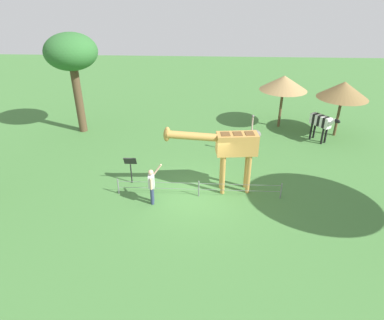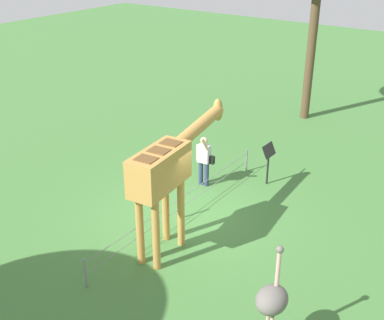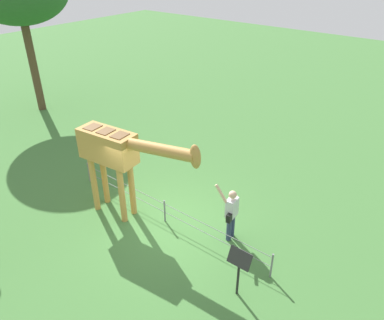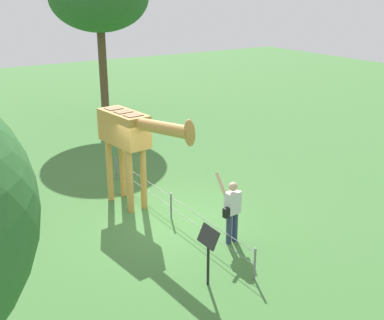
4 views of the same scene
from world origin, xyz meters
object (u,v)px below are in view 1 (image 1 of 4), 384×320
at_px(giraffe, 229,147).
at_px(ostrich, 254,135).
at_px(tree_east, 71,54).
at_px(info_sign, 130,165).
at_px(zebra, 321,122).
at_px(visitor, 152,184).
at_px(shade_hut_near, 284,83).
at_px(shade_hut_far, 344,90).

distance_m(giraffe, ostrich, 3.99).
relative_size(tree_east, info_sign, 4.39).
distance_m(zebra, ostrich, 4.43).
bearing_deg(zebra, visitor, 37.25).
height_order(visitor, shade_hut_near, shade_hut_near).
bearing_deg(tree_east, giraffe, 143.77).
distance_m(visitor, shade_hut_near, 11.19).
relative_size(zebra, info_sign, 1.26).
bearing_deg(visitor, shade_hut_far, -142.74).
distance_m(ostrich, shade_hut_far, 6.13).
xyz_separation_m(ostrich, shade_hut_near, (-2.08, -4.07, 1.63)).
relative_size(shade_hut_near, info_sign, 2.47).
distance_m(shade_hut_near, shade_hut_far, 3.35).
relative_size(giraffe, visitor, 2.25).
relative_size(visitor, ostrich, 0.78).
distance_m(ostrich, tree_east, 11.05).
relative_size(visitor, info_sign, 1.33).
height_order(zebra, info_sign, zebra).
bearing_deg(shade_hut_near, giraffe, 64.65).
xyz_separation_m(tree_east, info_sign, (-4.27, 5.88, -3.68)).
relative_size(giraffe, tree_east, 0.68).
height_order(ostrich, shade_hut_near, shade_hut_near).
height_order(ostrich, info_sign, ostrich).
distance_m(visitor, shade_hut_far, 12.52).
distance_m(ostrich, shade_hut_near, 4.85).
bearing_deg(tree_east, info_sign, 125.99).
bearing_deg(shade_hut_near, ostrich, 62.94).
bearing_deg(zebra, shade_hut_near, -48.36).
height_order(giraffe, shade_hut_far, shade_hut_far).
relative_size(zebra, tree_east, 0.29).
bearing_deg(shade_hut_far, info_sign, 28.35).
bearing_deg(info_sign, giraffe, 174.42).
height_order(visitor, ostrich, ostrich).
bearing_deg(shade_hut_far, ostrich, 28.63).
relative_size(ostrich, shade_hut_far, 0.69).
relative_size(shade_hut_far, info_sign, 2.47).
xyz_separation_m(giraffe, zebra, (-5.52, -5.47, -0.99)).
bearing_deg(shade_hut_far, giraffe, 43.52).
bearing_deg(visitor, ostrich, -135.00).
bearing_deg(ostrich, zebra, -154.34).
xyz_separation_m(zebra, info_sign, (9.85, 5.05, -0.21)).
bearing_deg(shade_hut_near, zebra, 131.64).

